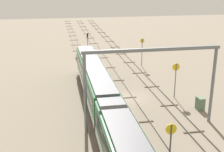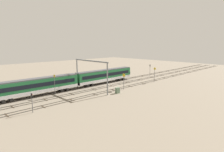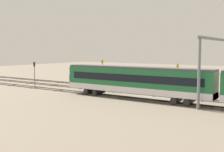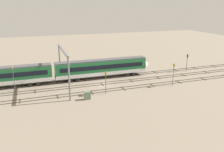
# 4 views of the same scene
# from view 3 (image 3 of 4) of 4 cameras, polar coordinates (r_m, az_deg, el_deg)

# --- Properties ---
(ground_plane) EXTENTS (195.14, 195.14, 0.00)m
(ground_plane) POSITION_cam_3_polar(r_m,az_deg,el_deg) (46.60, 9.03, -3.97)
(ground_plane) COLOR gray
(track_near_foreground) EXTENTS (179.14, 2.40, 0.16)m
(track_near_foreground) POSITION_cam_3_polar(r_m,az_deg,el_deg) (50.90, 11.32, -3.14)
(track_near_foreground) COLOR #59544C
(track_near_foreground) RESTS_ON ground
(track_second_near) EXTENTS (179.14, 2.40, 0.16)m
(track_second_near) POSITION_cam_3_polar(r_m,az_deg,el_deg) (46.59, 9.03, -3.88)
(track_second_near) COLOR #59544C
(track_second_near) RESTS_ON ground
(track_with_train) EXTENTS (179.14, 2.40, 0.16)m
(track_with_train) POSITION_cam_3_polar(r_m,az_deg,el_deg) (42.38, 6.28, -4.76)
(track_with_train) COLOR #59544C
(track_with_train) RESTS_ON ground
(overhead_gantry) EXTENTS (0.40, 15.23, 9.21)m
(overhead_gantry) POSITION_cam_3_polar(r_m,az_deg,el_deg) (43.35, 20.22, 3.92)
(overhead_gantry) COLOR slate
(overhead_gantry) RESTS_ON ground
(speed_sign_near_foreground) EXTENTS (0.14, 1.06, 5.08)m
(speed_sign_near_foreground) POSITION_cam_3_polar(r_m,az_deg,el_deg) (51.77, 13.22, 0.68)
(speed_sign_near_foreground) COLOR #4C4C51
(speed_sign_near_foreground) RESTS_ON ground
(speed_sign_far_trackside) EXTENTS (0.14, 0.85, 5.45)m
(speed_sign_far_trackside) POSITION_cam_3_polar(r_m,az_deg,el_deg) (59.84, -1.98, 1.45)
(speed_sign_far_trackside) COLOR #4C4C51
(speed_sign_far_trackside) RESTS_ON ground
(signal_light_trackside_departure) EXTENTS (0.31, 0.32, 5.00)m
(signal_light_trackside_departure) POSITION_cam_3_polar(r_m,az_deg,el_deg) (60.26, -15.56, 1.10)
(signal_light_trackside_departure) COLOR #4C4C51
(signal_light_trackside_departure) RESTS_ON ground
(relay_cabinet) EXTENTS (1.25, 0.82, 1.64)m
(relay_cabinet) POSITION_cam_3_polar(r_m,az_deg,el_deg) (52.25, 18.44, -2.27)
(relay_cabinet) COLOR #597259
(relay_cabinet) RESTS_ON ground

